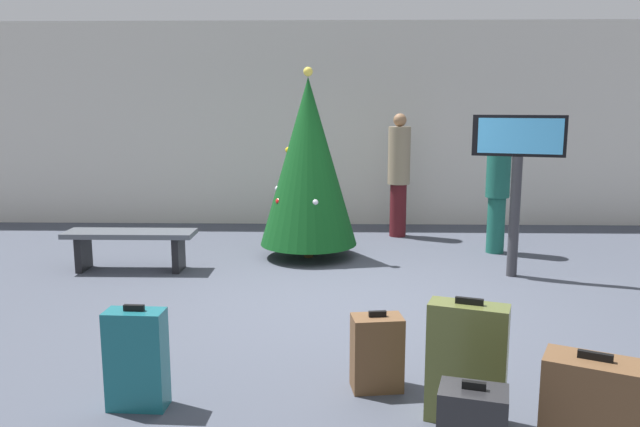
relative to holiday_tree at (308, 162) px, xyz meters
The scene contains 11 objects.
ground_plane 2.34m from the holiday_tree, 75.08° to the right, with size 16.00×16.00×0.00m, color #424754.
back_wall 2.46m from the holiday_tree, 77.87° to the left, with size 16.00×0.20×3.28m, color beige.
holiday_tree is the anchor object (origin of this frame).
flight_info_kiosk 2.55m from the holiday_tree, 19.49° to the right, with size 0.99×0.38×1.86m.
waiting_bench 2.40m from the holiday_tree, 161.22° to the right, with size 1.54×0.44×0.48m.
traveller_0 1.88m from the holiday_tree, 46.17° to the left, with size 0.44×0.44×1.84m.
traveller_1 2.54m from the holiday_tree, ahead, with size 0.38×0.38×1.74m.
suitcase_1 4.52m from the holiday_tree, 74.66° to the right, with size 0.52×0.35×0.81m.
suitcase_2 4.35m from the holiday_tree, 102.86° to the right, with size 0.39×0.21×0.71m.
suitcase_3 5.30m from the holiday_tree, 71.29° to the right, with size 0.55×0.44×0.74m.
suitcase_4 4.01m from the holiday_tree, 80.47° to the right, with size 0.38×0.27×0.57m.
Camera 1 is at (-0.16, -6.07, 1.99)m, focal length 35.22 mm.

